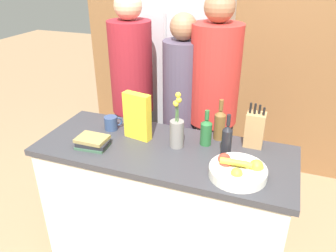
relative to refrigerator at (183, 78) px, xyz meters
The scene contains 16 objects.
ground_plane 1.56m from the refrigerator, 77.84° to the right, with size 14.00×14.00×0.00m, color #A37F5B.
kitchen_island 1.31m from the refrigerator, 77.84° to the right, with size 1.63×0.64×0.92m.
back_wall_wood 0.54m from the refrigerator, 54.76° to the left, with size 2.83×0.12×2.60m.
refrigerator is the anchor object (origin of this frame).
fruit_bowl 1.51m from the refrigerator, 60.69° to the right, with size 0.32×0.32×0.10m.
knife_block 1.23m from the refrigerator, 50.55° to the right, with size 0.12×0.10×0.29m.
flower_vase 1.17m from the refrigerator, 74.00° to the right, with size 0.09×0.09×0.36m.
cereal_box 1.11m from the refrigerator, 87.72° to the right, with size 0.19×0.09×0.31m.
coffee_mug 1.08m from the refrigerator, 99.72° to the right, with size 0.11×0.11×0.10m.
book_stack 1.33m from the refrigerator, 97.68° to the right, with size 0.21×0.16×0.06m.
bottle_oil 1.29m from the refrigerator, 60.37° to the right, with size 0.06×0.06×0.27m.
bottle_vinegar 1.15m from the refrigerator, 64.74° to the right, with size 0.07×0.07×0.24m.
bottle_wine 1.09m from the refrigerator, 59.32° to the right, with size 0.07×0.07×0.28m.
person_at_sink 0.63m from the refrigerator, 113.01° to the right, with size 0.34×0.34×1.79m.
person_in_blue 0.62m from the refrigerator, 72.78° to the right, with size 0.30×0.30×1.66m.
person_in_red_tee 0.72m from the refrigerator, 53.42° to the right, with size 0.37×0.37×1.81m.
Camera 1 is at (0.64, -1.66, 1.98)m, focal length 35.00 mm.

